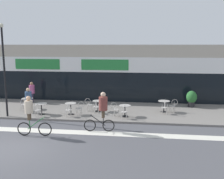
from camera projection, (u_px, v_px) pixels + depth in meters
ground_plane at (11, 148)px, 12.02m from camera, size 120.00×120.00×0.00m
sidewalk_slab at (61, 109)px, 19.09m from camera, size 40.00×5.50×0.12m
storefront_facade at (77, 71)px, 23.31m from camera, size 40.00×4.06×4.71m
bike_lane_stripe at (34, 130)px, 14.54m from camera, size 36.00×0.70×0.01m
bistro_table_0 at (27, 101)px, 18.85m from camera, size 0.79×0.79×0.78m
bistro_table_1 at (41, 107)px, 17.32m from camera, size 0.76×0.76×0.75m
bistro_table_2 at (71, 106)px, 17.33m from camera, size 0.75×0.75×0.77m
bistro_table_3 at (98, 104)px, 18.17m from camera, size 0.71×0.71×0.75m
bistro_table_4 at (125, 108)px, 16.88m from camera, size 0.75×0.75×0.73m
bistro_table_5 at (164, 104)px, 18.00m from camera, size 0.79×0.79×0.78m
cafe_chair_0_near at (23, 104)px, 18.25m from camera, size 0.44×0.59×0.90m
cafe_chair_1_near at (37, 109)px, 16.72m from camera, size 0.43×0.59×0.90m
cafe_chair_2_near at (68, 109)px, 16.72m from camera, size 0.45×0.60×0.90m
cafe_chair_2_side at (80, 107)px, 17.25m from camera, size 0.60×0.45×0.90m
cafe_chair_3_near at (96, 106)px, 17.56m from camera, size 0.40×0.58×0.90m
cafe_chair_3_side at (89, 104)px, 18.26m from camera, size 0.59×0.43×0.90m
cafe_chair_4_near at (124, 111)px, 16.27m from camera, size 0.40×0.57×0.90m
cafe_chair_4_side at (115, 108)px, 16.96m from camera, size 0.58×0.41×0.90m
cafe_chair_5_near at (165, 107)px, 17.40m from camera, size 0.40×0.58×0.90m
cafe_chair_5_side at (173, 105)px, 17.94m from camera, size 0.59×0.43×0.90m
planter_pot at (191, 98)px, 19.42m from camera, size 0.77×0.77×1.21m
lamp_post at (4, 65)px, 16.44m from camera, size 0.26×0.26×5.88m
cyclist_1 at (30, 113)px, 13.53m from camera, size 1.82×0.54×2.11m
cyclist_2 at (102, 108)px, 14.18m from camera, size 1.68×0.56×2.20m
pedestrian_near_end at (32, 90)px, 20.79m from camera, size 0.51×0.51×1.67m
pedestrian_far_end at (28, 98)px, 17.68m from camera, size 0.51×0.51×1.72m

